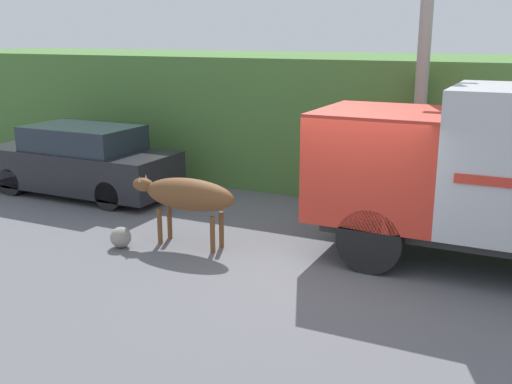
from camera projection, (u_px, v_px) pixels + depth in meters
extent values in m
plane|color=slate|center=(346.00, 268.00, 10.01)|extent=(60.00, 60.00, 0.00)
cube|color=#4C7A38|center=(427.00, 121.00, 15.40)|extent=(32.00, 5.60, 3.24)
cube|color=#B2BCAD|center=(243.00, 121.00, 16.14)|extent=(5.11, 2.40, 3.02)
cube|color=#4C4742|center=(243.00, 61.00, 15.74)|extent=(5.41, 2.70, 0.16)
cube|color=red|center=(382.00, 163.00, 10.36)|extent=(2.18, 2.27, 1.83)
cube|color=#232D38|center=(322.00, 139.00, 10.74)|extent=(0.04, 1.93, 0.64)
cylinder|color=black|center=(372.00, 238.00, 9.82)|extent=(1.09, 0.50, 1.09)
ellipsoid|color=brown|center=(189.00, 195.00, 10.85)|extent=(1.82, 0.59, 0.59)
ellipsoid|color=brown|center=(143.00, 185.00, 11.27)|extent=(0.44, 0.26, 0.26)
cone|color=#B7AD93|center=(139.00, 179.00, 11.14)|extent=(0.06, 0.06, 0.11)
cone|color=#B7AD93|center=(146.00, 177.00, 11.32)|extent=(0.06, 0.06, 0.11)
cylinder|color=brown|center=(160.00, 226.00, 11.11)|extent=(0.09, 0.09, 0.67)
cylinder|color=brown|center=(170.00, 221.00, 11.40)|extent=(0.09, 0.09, 0.67)
cylinder|color=brown|center=(213.00, 235.00, 10.64)|extent=(0.09, 0.09, 0.67)
cylinder|color=brown|center=(221.00, 229.00, 10.92)|extent=(0.09, 0.09, 0.67)
cube|color=#232328|center=(82.00, 168.00, 14.48)|extent=(4.77, 1.84, 0.93)
cube|color=#232D38|center=(83.00, 138.00, 14.24)|extent=(2.62, 1.69, 0.58)
cylinder|color=black|center=(13.00, 181.00, 14.51)|extent=(0.66, 0.29, 0.66)
cylinder|color=black|center=(110.00, 195.00, 13.27)|extent=(0.66, 0.29, 0.66)
cube|color=#38332D|center=(329.00, 187.00, 13.70)|extent=(0.27, 0.19, 0.81)
cylinder|color=silver|center=(330.00, 154.00, 13.50)|extent=(0.33, 0.33, 0.71)
sphere|color=#DBB28E|center=(331.00, 134.00, 13.38)|extent=(0.23, 0.23, 0.23)
cylinder|color=#9E998E|center=(423.00, 66.00, 12.14)|extent=(0.26, 0.26, 6.34)
sphere|color=gray|center=(121.00, 237.00, 10.94)|extent=(0.38, 0.38, 0.38)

